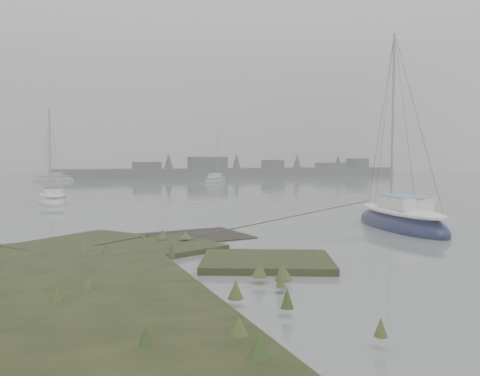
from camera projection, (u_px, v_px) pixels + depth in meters
name	position (u px, v px, depth m)	size (l,w,h in m)	color
ground	(106.00, 193.00, 40.56)	(160.00, 160.00, 0.00)	slate
far_shoreline	(243.00, 171.00, 80.28)	(60.00, 8.00, 4.15)	#4C4F51
sailboat_main	(401.00, 222.00, 19.53)	(3.41, 6.60, 8.89)	#13163B
sailboat_white	(52.00, 200.00, 30.75)	(1.93, 4.87, 6.73)	white
sailboat_far_b	(216.00, 180.00, 59.02)	(4.87, 4.93, 7.36)	#A7ACB0
sailboat_far_c	(54.00, 179.00, 63.30)	(5.19, 1.82, 7.28)	#B4BABE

